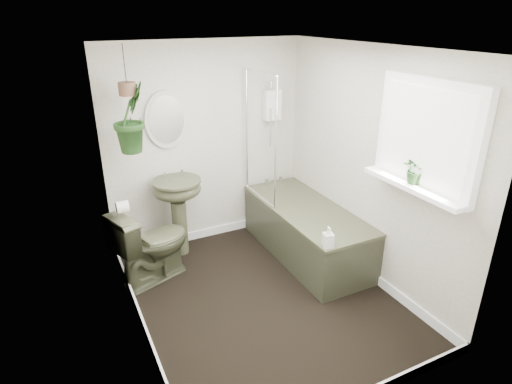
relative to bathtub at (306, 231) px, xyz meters
name	(u,v)px	position (x,y,z in m)	size (l,w,h in m)	color
floor	(263,298)	(-0.80, -0.50, -0.30)	(2.30, 2.80, 0.02)	black
ceiling	(265,47)	(-0.80, -0.50, 2.02)	(2.30, 2.80, 0.02)	white
wall_back	(207,145)	(-0.80, 0.91, 0.86)	(2.30, 0.02, 2.30)	beige
wall_front	(373,268)	(-0.80, -1.91, 0.86)	(2.30, 0.02, 2.30)	beige
wall_left	(127,213)	(-1.96, -0.50, 0.86)	(0.02, 2.80, 2.30)	beige
wall_right	(369,167)	(0.36, -0.50, 0.86)	(0.02, 2.80, 2.30)	beige
skirting	(263,292)	(-0.80, -0.50, -0.24)	(2.30, 2.80, 0.10)	white
bathtub	(306,231)	(0.00, 0.00, 0.00)	(0.72, 1.72, 0.58)	#3E412C
bath_screen	(260,138)	(-0.33, 0.49, 0.99)	(0.04, 0.72, 1.40)	silver
shower_box	(272,105)	(0.00, 0.84, 1.26)	(0.20, 0.10, 0.35)	white
oval_mirror	(167,120)	(-1.25, 0.87, 1.21)	(0.46, 0.03, 0.62)	beige
wall_sconce	(129,134)	(-1.65, 0.86, 1.11)	(0.04, 0.04, 0.22)	black
toilet_roll_holder	(122,207)	(-1.90, 0.20, 0.61)	(0.11, 0.11, 0.11)	white
window_recess	(427,136)	(0.29, -1.20, 1.36)	(0.08, 1.00, 0.90)	white
window_sill	(413,186)	(0.22, -1.20, 0.94)	(0.18, 1.00, 0.04)	white
window_blinds	(423,137)	(0.24, -1.20, 1.36)	(0.01, 0.86, 0.76)	white
toilet	(152,244)	(-1.65, 0.30, 0.11)	(0.45, 0.78, 0.80)	#3E412C
pedestal_sink	(179,217)	(-1.25, 0.67, 0.16)	(0.52, 0.45, 0.89)	#3E412C
sill_plant	(416,169)	(0.25, -1.18, 1.08)	(0.22, 0.19, 0.24)	black
hanging_plant	(131,118)	(-1.67, 0.54, 1.34)	(0.36, 0.29, 0.66)	black
soap_bottle	(328,237)	(-0.29, -0.79, 0.39)	(0.09, 0.09, 0.20)	#2C2320
hanging_pot	(127,89)	(-1.67, 0.54, 1.61)	(0.16, 0.16, 0.12)	brown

